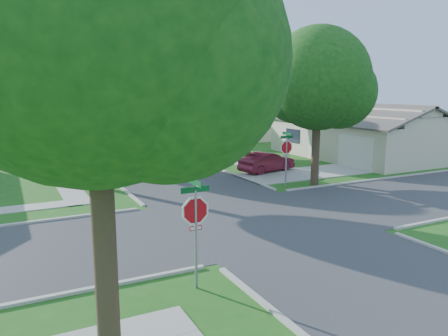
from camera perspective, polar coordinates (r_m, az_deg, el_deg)
name	(u,v)px	position (r m, az deg, el deg)	size (l,w,h in m)	color
ground	(256,219)	(18.14, 4.24, -6.68)	(100.00, 100.00, 0.00)	#1D5A18
road_ns	(256,219)	(18.14, 4.24, -6.67)	(7.00, 100.00, 0.02)	#333335
sidewalk_ne	(175,143)	(43.86, -6.47, 3.30)	(1.20, 40.00, 0.04)	#9E9B91
sidewalk_nw	(43,150)	(41.29, -22.56, 2.15)	(1.20, 40.00, 0.04)	#9E9B91
driveway	(306,173)	(28.19, 10.60, -0.66)	(8.80, 3.60, 0.05)	#9E9B91
stop_sign_sw	(195,215)	(11.49, -3.75, -6.17)	(1.05, 0.80, 2.98)	gray
stop_sign_ne	(286,150)	(24.09, 8.15, 2.40)	(1.05, 0.80, 2.98)	gray
tree_e_near	(248,83)	(27.53, 3.22, 11.00)	(4.97, 4.80, 8.28)	#38281C
tree_e_mid	(179,78)	(38.41, -5.93, 11.65)	(5.59, 5.40, 9.21)	#38281C
tree_e_far	(137,83)	(50.76, -11.27, 10.84)	(5.17, 5.00, 8.72)	#38281C
tree_w_near	(92,73)	(24.26, -16.82, 11.81)	(5.38, 5.20, 8.97)	#38281C
tree_w_mid	(63,73)	(36.14, -20.28, 11.55)	(5.80, 5.60, 9.56)	#38281C
tree_w_far	(48,87)	(49.05, -22.04, 9.78)	(4.76, 4.60, 8.04)	#38281C
tree_sw_corner	(97,30)	(8.07, -16.21, 16.91)	(6.21, 6.00, 9.55)	#38281C
tree_ne_corner	(319,83)	(24.47, 12.28, 10.76)	(5.80, 5.60, 8.66)	#38281C
house_ne_near	(359,138)	(36.14, 17.18, 3.82)	(8.42, 13.60, 4.23)	beige
house_ne_far	(246,122)	(50.60, 2.90, 5.97)	(8.42, 13.60, 4.23)	beige
car_driveway	(267,162)	(28.30, 5.62, 0.79)	(1.37, 3.94, 1.30)	#5B1221
car_curb_east	(147,137)	(42.69, -10.06, 4.04)	(1.83, 4.55, 1.55)	black
car_curb_west	(87,133)	(48.16, -17.41, 4.39)	(2.11, 5.20, 1.51)	black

